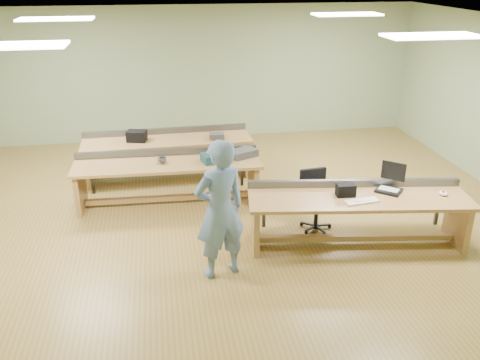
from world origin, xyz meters
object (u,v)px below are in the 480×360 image
Objects in this scene: laptop_base at (389,190)px; drinks_can at (156,161)px; workbench_front at (358,208)px; parts_bin_grey at (243,153)px; workbench_mid at (168,172)px; camera_bag at (346,190)px; task_chair at (315,208)px; workbench_back at (168,148)px; parts_bin_teal at (214,158)px; person at (220,210)px; mug at (163,160)px.

laptop_base is 2.91× the size of drinks_can.
workbench_front is at bearing -31.82° from drinks_can.
workbench_mid is at bearing -178.09° from parts_bin_grey.
task_chair is at bearing 122.38° from camera_bag.
parts_bin_grey is at bearing -44.60° from workbench_back.
parts_bin_teal is at bearing -173.77° from laptop_base.
parts_bin_teal is at bearing -113.27° from person.
workbench_front and workbench_back have the same top height.
workbench_mid is at bearing 171.80° from parts_bin_teal.
laptop_base is 1.33× the size of camera_bag.
parts_bin_grey reaches higher than mug.
mug is (-1.37, -0.09, -0.01)m from parts_bin_grey.
drinks_can is (-0.18, -0.07, 0.25)m from workbench_mid.
parts_bin_grey is (0.52, 0.15, -0.01)m from parts_bin_teal.
camera_bag is 2.04× the size of mug.
person is 1.95m from camera_bag.
person is at bearing -153.49° from task_chair.
person is (0.55, -3.54, 0.38)m from workbench_back.
laptop_base is (3.10, -2.97, 0.21)m from workbench_back.
person reaches higher than mug.
workbench_back reaches higher than laptop_base.
mug is (-0.67, 2.27, -0.14)m from person.
workbench_back is 6.99× the size of parts_bin_grey.
person is 2.47m from parts_bin_grey.
workbench_front reaches higher than mug.
parts_bin_grey is 3.78× the size of drinks_can.
camera_bag reaches higher than drinks_can.
parts_bin_teal is (-1.69, 1.67, -0.02)m from camera_bag.
parts_bin_grey is 1.48m from drinks_can.
workbench_mid is at bearing -94.28° from person.
parts_bin_grey reaches higher than drinks_can.
parts_bin_teal is 0.95m from drinks_can.
parts_bin_grey is (-1.35, 1.87, 0.25)m from workbench_front.
task_chair reaches higher than drinks_can.
person is at bearing -71.04° from drinks_can.
workbench_back is 1.74m from parts_bin_grey.
camera_bag is 3.15m from drinks_can.
workbench_mid is 3.38× the size of task_chair.
workbench_mid is 1.32m from parts_bin_grey.
parts_bin_teal is at bearing -6.48° from workbench_mid.
laptop_base is at bearing -26.84° from drinks_can.
camera_bag is 0.75m from task_chair.
task_chair is (-0.45, 0.54, -0.22)m from workbench_front.
drinks_can reaches higher than workbench_front.
workbench_back is 24.66× the size of mug.
workbench_front is 2.56m from parts_bin_teal.
task_chair is 7.71× the size of drinks_can.
workbench_front is 4.01m from workbench_back.
parts_bin_grey is (1.30, 0.04, 0.25)m from workbench_mid.
person is (-2.06, -0.49, 0.38)m from workbench_front.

